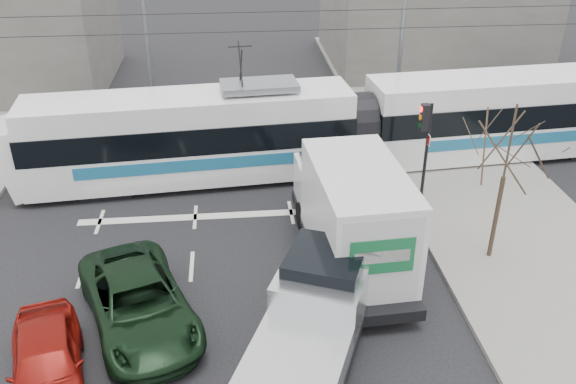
{
  "coord_description": "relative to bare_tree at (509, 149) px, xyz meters",
  "views": [
    {
      "loc": [
        -0.24,
        -12.7,
        10.98
      ],
      "look_at": [
        1.42,
        4.22,
        1.8
      ],
      "focal_mm": 38.0,
      "sensor_mm": 36.0,
      "label": 1
    }
  ],
  "objects": [
    {
      "name": "ground",
      "position": [
        -7.6,
        -2.5,
        -3.79
      ],
      "size": [
        120.0,
        120.0,
        0.0
      ],
      "primitive_type": "plane",
      "color": "black",
      "rests_on": "ground"
    },
    {
      "name": "sidewalk_right",
      "position": [
        1.4,
        -2.5,
        -3.72
      ],
      "size": [
        6.0,
        60.0,
        0.15
      ],
      "primitive_type": "cube",
      "color": "gray",
      "rests_on": "ground"
    },
    {
      "name": "rails",
      "position": [
        -7.6,
        7.5,
        -3.78
      ],
      "size": [
        60.0,
        1.6,
        0.03
      ],
      "primitive_type": "cube",
      "color": "#33302D",
      "rests_on": "ground"
    },
    {
      "name": "building_right",
      "position": [
        4.4,
        21.5,
        -1.29
      ],
      "size": [
        12.0,
        10.0,
        5.0
      ],
      "primitive_type": "cube",
      "color": "slate",
      "rests_on": "ground"
    },
    {
      "name": "bare_tree",
      "position": [
        0.0,
        0.0,
        0.0
      ],
      "size": [
        2.4,
        2.4,
        5.0
      ],
      "color": "#47382B",
      "rests_on": "ground"
    },
    {
      "name": "traffic_signal",
      "position": [
        -1.13,
        4.0,
        -1.05
      ],
      "size": [
        0.44,
        0.44,
        3.6
      ],
      "color": "black",
      "rests_on": "ground"
    },
    {
      "name": "street_lamp_near",
      "position": [
        -0.29,
        11.5,
        1.32
      ],
      "size": [
        2.38,
        0.25,
        9.0
      ],
      "color": "slate",
      "rests_on": "ground"
    },
    {
      "name": "street_lamp_far",
      "position": [
        -11.79,
        13.5,
        1.32
      ],
      "size": [
        2.38,
        0.25,
        9.0
      ],
      "color": "slate",
      "rests_on": "ground"
    },
    {
      "name": "catenary",
      "position": [
        -7.6,
        7.5,
        0.09
      ],
      "size": [
        60.0,
        0.2,
        7.0
      ],
      "color": "black",
      "rests_on": "ground"
    },
    {
      "name": "tram",
      "position": [
        -2.87,
        6.94,
        -1.94
      ],
      "size": [
        25.64,
        4.75,
        5.21
      ],
      "rotation": [
        0.0,
        0.0,
        0.09
      ],
      "color": "white",
      "rests_on": "ground"
    },
    {
      "name": "silver_pickup",
      "position": [
        -5.96,
        -3.39,
        -2.62
      ],
      "size": [
        4.53,
        6.82,
        2.36
      ],
      "rotation": [
        0.0,
        0.0,
        -0.4
      ],
      "color": "black",
      "rests_on": "ground"
    },
    {
      "name": "box_truck",
      "position": [
        -4.42,
        0.21,
        -2.05
      ],
      "size": [
        2.83,
        7.17,
        3.52
      ],
      "rotation": [
        0.0,
        0.0,
        0.06
      ],
      "color": "black",
      "rests_on": "ground"
    },
    {
      "name": "navy_pickup",
      "position": [
        -4.07,
        0.92,
        -2.7
      ],
      "size": [
        2.49,
        5.43,
        2.21
      ],
      "rotation": [
        0.0,
        0.0,
        0.11
      ],
      "color": "black",
      "rests_on": "ground"
    },
    {
      "name": "green_car",
      "position": [
        -10.53,
        -2.09,
        -3.06
      ],
      "size": [
        4.12,
        5.81,
        1.47
      ],
      "primitive_type": "imported",
      "rotation": [
        0.0,
        0.0,
        0.35
      ],
      "color": "black",
      "rests_on": "ground"
    },
    {
      "name": "red_car",
      "position": [
        -12.43,
        -4.08,
        -3.09
      ],
      "size": [
        2.66,
        4.41,
        1.4
      ],
      "primitive_type": "imported",
      "rotation": [
        0.0,
        0.0,
        0.26
      ],
      "color": "maroon",
      "rests_on": "ground"
    }
  ]
}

